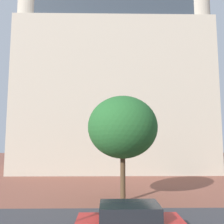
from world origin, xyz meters
TOP-DOWN VIEW (x-y plane):
  - ground_plane at (0.00, 10.00)m, footprint 120.00×120.00m
  - landmark_building at (0.88, 29.24)m, footprint 24.87×11.92m
  - tree_curb_far at (1.04, 12.70)m, footprint 4.72×4.72m

SIDE VIEW (x-z plane):
  - ground_plane at x=0.00m, z-range 0.00..0.00m
  - tree_curb_far at x=1.04m, z-range 1.38..8.42m
  - landmark_building at x=0.88m, z-range -6.82..30.02m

